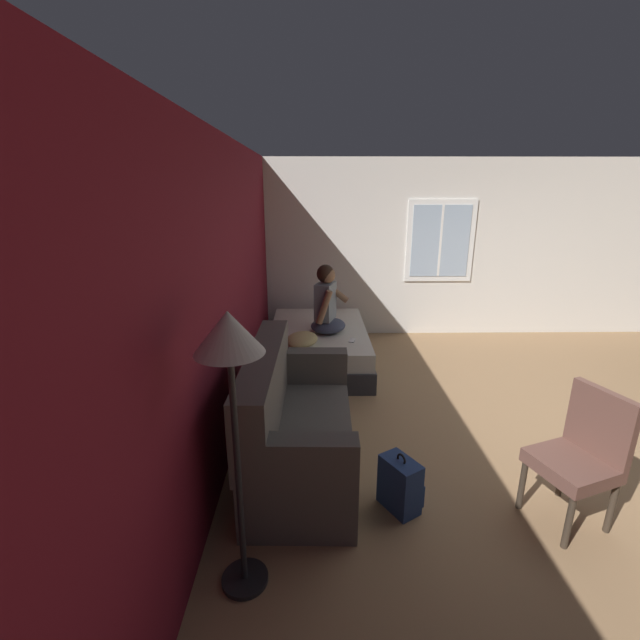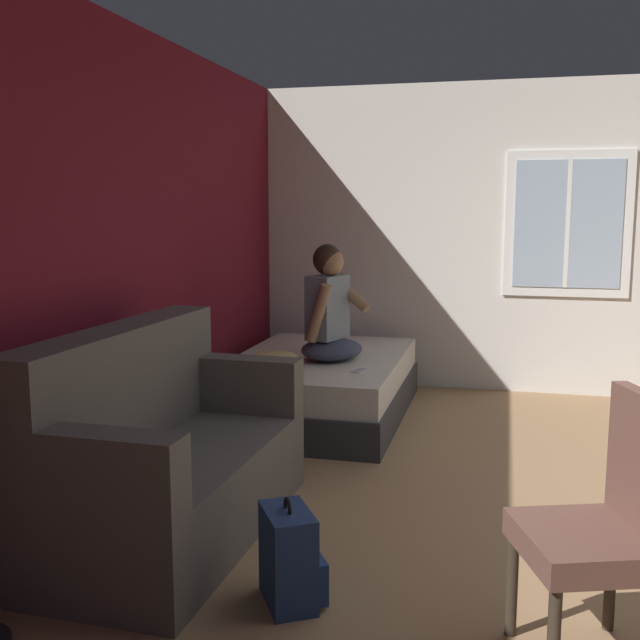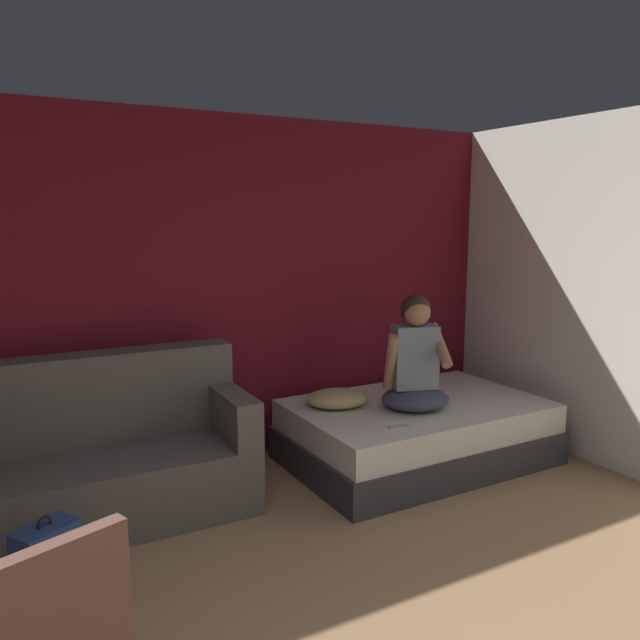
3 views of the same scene
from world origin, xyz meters
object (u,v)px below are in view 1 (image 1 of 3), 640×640
at_px(backpack, 401,485).
at_px(throw_pillow, 302,339).
at_px(side_chair, 581,453).
at_px(floor_lamp, 231,362).
at_px(cell_phone, 352,340).
at_px(bed, 318,346).
at_px(person_seated, 327,305).
at_px(couch, 293,426).

bearing_deg(backpack, throw_pillow, 19.72).
distance_m(side_chair, floor_lamp, 2.48).
height_order(backpack, cell_phone, cell_phone).
relative_size(bed, throw_pillow, 4.17).
height_order(throw_pillow, cell_phone, throw_pillow).
relative_size(bed, cell_phone, 13.91).
bearing_deg(bed, person_seated, -136.84).
bearing_deg(person_seated, couch, 170.95).
xyz_separation_m(couch, side_chair, (-0.61, -2.01, 0.14)).
height_order(side_chair, throw_pillow, side_chair).
bearing_deg(cell_phone, couch, -93.64).
xyz_separation_m(side_chair, throw_pillow, (2.27, 1.97, 0.02)).
distance_m(bed, cell_phone, 0.68).
distance_m(bed, couch, 2.29).
relative_size(side_chair, floor_lamp, 0.58).
bearing_deg(bed, cell_phone, -139.44).
bearing_deg(backpack, bed, 11.66).
distance_m(couch, throw_pillow, 1.67).
height_order(bed, backpack, bed).
bearing_deg(throw_pillow, person_seated, -31.79).
relative_size(cell_phone, floor_lamp, 0.08).
xyz_separation_m(couch, backpack, (-0.50, -0.81, -0.20)).
xyz_separation_m(couch, floor_lamp, (-1.11, 0.25, 1.04)).
bearing_deg(couch, throw_pillow, -1.19).
height_order(couch, cell_phone, couch).
height_order(cell_phone, floor_lamp, floor_lamp).
bearing_deg(couch, cell_phone, -19.74).
relative_size(bed, side_chair, 2.04).
bearing_deg(side_chair, throw_pillow, 40.99).
height_order(bed, couch, couch).
distance_m(person_seated, floor_lamp, 3.37).
bearing_deg(floor_lamp, bed, -8.14).
bearing_deg(cell_phone, person_seated, 145.79).
distance_m(throw_pillow, cell_phone, 0.63).
xyz_separation_m(bed, person_seated, (-0.12, -0.11, 0.60)).
xyz_separation_m(backpack, floor_lamp, (-0.61, 1.05, 1.24)).
relative_size(person_seated, floor_lamp, 0.51).
relative_size(backpack, floor_lamp, 0.27).
bearing_deg(person_seated, throw_pillow, 148.21).
xyz_separation_m(cell_phone, floor_lamp, (-2.90, 0.89, 0.94)).
bearing_deg(floor_lamp, side_chair, -77.65).
height_order(couch, backpack, couch).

